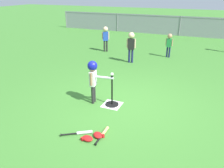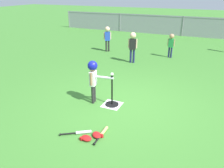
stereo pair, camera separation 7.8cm
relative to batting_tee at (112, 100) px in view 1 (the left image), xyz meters
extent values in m
plane|color=#3D7A2D|center=(0.34, 0.11, -0.13)|extent=(60.00, 60.00, 0.00)
cube|color=white|center=(0.00, 0.00, -0.12)|extent=(0.44, 0.44, 0.01)
cylinder|color=black|center=(0.00, 0.00, -0.11)|extent=(0.32, 0.32, 0.03)
cylinder|color=black|center=(0.00, 0.00, 0.26)|extent=(0.04, 0.04, 0.73)
cylinder|color=black|center=(0.00, 0.00, 0.62)|extent=(0.06, 0.06, 0.02)
sphere|color=white|center=(0.00, 0.00, 0.67)|extent=(0.07, 0.07, 0.07)
cylinder|color=#262626|center=(-0.47, -0.01, 0.10)|extent=(0.07, 0.07, 0.46)
cylinder|color=#262626|center=(-0.46, -0.11, 0.10)|extent=(0.07, 0.07, 0.46)
cube|color=white|center=(-0.47, -0.06, 0.51)|extent=(0.15, 0.22, 0.36)
cylinder|color=#8C6647|center=(-0.48, 0.07, 0.54)|extent=(0.05, 0.05, 0.31)
cylinder|color=#8C6647|center=(-0.45, -0.18, 0.54)|extent=(0.05, 0.05, 0.31)
sphere|color=#8C6647|center=(-0.47, -0.06, 0.80)|extent=(0.20, 0.20, 0.20)
sphere|color=#141999|center=(-0.47, -0.06, 0.83)|extent=(0.23, 0.23, 0.23)
cylinder|color=silver|center=(-0.26, -0.03, 0.57)|extent=(0.60, 0.13, 0.06)
cylinder|color=#191E4C|center=(-0.60, 3.39, 0.13)|extent=(0.08, 0.08, 0.51)
cylinder|color=#191E4C|center=(-0.71, 3.37, 0.13)|extent=(0.08, 0.08, 0.51)
cube|color=black|center=(-0.66, 3.38, 0.58)|extent=(0.25, 0.18, 0.40)
cylinder|color=beige|center=(-0.52, 3.40, 0.61)|extent=(0.06, 0.06, 0.34)
cylinder|color=beige|center=(-0.80, 3.35, 0.61)|extent=(0.06, 0.06, 0.34)
sphere|color=beige|center=(-0.66, 3.38, 0.91)|extent=(0.23, 0.23, 0.23)
cylinder|color=#191E4C|center=(0.58, 4.65, 0.09)|extent=(0.07, 0.07, 0.43)
cylinder|color=#191E4C|center=(0.49, 4.66, 0.09)|extent=(0.07, 0.07, 0.43)
cube|color=green|center=(0.53, 4.65, 0.47)|extent=(0.20, 0.14, 0.34)
cylinder|color=tan|center=(0.65, 4.64, 0.50)|extent=(0.05, 0.05, 0.29)
cylinder|color=tan|center=(0.41, 4.67, 0.50)|extent=(0.05, 0.05, 0.29)
sphere|color=tan|center=(0.53, 4.65, 0.74)|extent=(0.19, 0.19, 0.19)
cylinder|color=#262626|center=(-2.17, 4.52, 0.12)|extent=(0.08, 0.08, 0.49)
cylinder|color=#262626|center=(-2.26, 4.47, 0.12)|extent=(0.08, 0.08, 0.49)
cube|color=#2347B7|center=(-2.21, 4.50, 0.55)|extent=(0.25, 0.21, 0.38)
cylinder|color=beige|center=(-2.09, 4.56, 0.58)|extent=(0.05, 0.05, 0.33)
cylinder|color=beige|center=(-2.34, 4.44, 0.58)|extent=(0.05, 0.05, 0.33)
sphere|color=beige|center=(-2.21, 4.50, 0.87)|extent=(0.22, 0.22, 0.22)
cylinder|color=silver|center=(-0.03, -1.28, -0.10)|extent=(0.28, 0.21, 0.06)
cylinder|color=black|center=(-0.29, -1.45, -0.10)|extent=(0.27, 0.19, 0.03)
cylinder|color=black|center=(-0.41, -1.53, -0.10)|extent=(0.04, 0.05, 0.05)
cylinder|color=#DBB266|center=(0.31, -1.09, -0.10)|extent=(0.06, 0.28, 0.06)
cylinder|color=black|center=(0.32, -1.38, -0.10)|extent=(0.03, 0.28, 0.03)
cylinder|color=black|center=(0.32, -1.52, -0.10)|extent=(0.05, 0.02, 0.05)
ellipsoid|color=#B21919|center=(0.24, -1.26, -0.09)|extent=(0.27, 0.26, 0.07)
cube|color=#B21919|center=(0.34, -1.25, -0.09)|extent=(0.06, 0.06, 0.06)
ellipsoid|color=#B21919|center=(0.11, -1.43, -0.09)|extent=(0.25, 0.20, 0.07)
cube|color=#B21919|center=(0.03, -1.48, -0.09)|extent=(0.06, 0.05, 0.06)
cylinder|color=slate|center=(-7.66, 9.54, 0.45)|extent=(0.06, 0.06, 1.15)
cylinder|color=slate|center=(-3.66, 9.54, 0.45)|extent=(0.06, 0.06, 1.15)
cylinder|color=slate|center=(0.34, 9.54, 0.45)|extent=(0.06, 0.06, 1.15)
cube|color=gray|center=(0.34, 9.54, 0.97)|extent=(16.00, 0.03, 0.03)
cube|color=gray|center=(0.34, 9.54, 0.45)|extent=(16.00, 0.01, 1.15)
camera|label=1|loc=(1.83, -4.33, 2.45)|focal=35.25mm
camera|label=2|loc=(1.91, -4.30, 2.45)|focal=35.25mm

